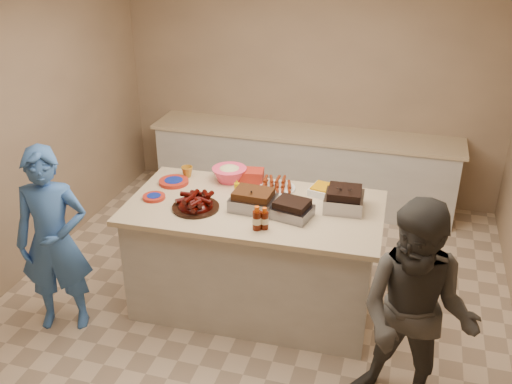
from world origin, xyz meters
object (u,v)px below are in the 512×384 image
(coleslaw_bowl, at_px, (230,181))
(guest_blue, at_px, (68,321))
(bbq_bottle_b, at_px, (265,229))
(mustard_bottle, at_px, (237,193))
(island, at_px, (254,303))
(bbq_bottle_a, at_px, (257,229))
(plastic_cup, at_px, (187,177))
(roasting_pan, at_px, (343,209))
(rib_platter, at_px, (196,208))

(coleslaw_bowl, bearing_deg, guest_blue, -136.02)
(bbq_bottle_b, bearing_deg, mustard_bottle, 126.62)
(coleslaw_bowl, bearing_deg, island, -48.85)
(bbq_bottle_a, bearing_deg, plastic_cup, 139.35)
(island, relative_size, coleslaw_bowl, 6.77)
(roasting_pan, distance_m, bbq_bottle_a, 0.79)
(coleslaw_bowl, height_order, plastic_cup, coleslaw_bowl)
(roasting_pan, bearing_deg, rib_platter, -167.57)
(bbq_bottle_b, distance_m, plastic_cup, 1.18)
(bbq_bottle_a, height_order, mustard_bottle, bbq_bottle_a)
(island, relative_size, guest_blue, 1.31)
(coleslaw_bowl, height_order, mustard_bottle, coleslaw_bowl)
(mustard_bottle, bearing_deg, coleslaw_bowl, 122.45)
(island, xyz_separation_m, bbq_bottle_a, (0.13, -0.38, 1.00))
(roasting_pan, xyz_separation_m, mustard_bottle, (-0.93, 0.03, -0.00))
(rib_platter, xyz_separation_m, bbq_bottle_b, (0.63, -0.17, -0.00))
(plastic_cup, bearing_deg, bbq_bottle_b, -37.95)
(mustard_bottle, bearing_deg, roasting_pan, -2.11)
(bbq_bottle_b, bearing_deg, coleslaw_bowl, 125.44)
(rib_platter, height_order, mustard_bottle, rib_platter)
(coleslaw_bowl, xyz_separation_m, mustard_bottle, (0.14, -0.22, 0.00))
(island, distance_m, roasting_pan, 1.24)
(guest_blue, bearing_deg, roasting_pan, 1.94)
(bbq_bottle_a, xyz_separation_m, mustard_bottle, (-0.34, 0.56, 0.00))
(mustard_bottle, distance_m, guest_blue, 1.83)
(guest_blue, bearing_deg, rib_platter, 7.29)
(roasting_pan, distance_m, guest_blue, 2.55)
(roasting_pan, bearing_deg, island, -171.84)
(bbq_bottle_b, height_order, mustard_bottle, bbq_bottle_b)
(bbq_bottle_a, distance_m, bbq_bottle_b, 0.06)
(rib_platter, xyz_separation_m, roasting_pan, (1.16, 0.33, 0.00))
(roasting_pan, height_order, guest_blue, roasting_pan)
(bbq_bottle_a, xyz_separation_m, plastic_cup, (-0.88, 0.76, 0.00))
(bbq_bottle_b, bearing_deg, plastic_cup, 142.05)
(coleslaw_bowl, distance_m, bbq_bottle_b, 0.92)
(island, distance_m, coleslaw_bowl, 1.13)
(bbq_bottle_a, xyz_separation_m, guest_blue, (-1.61, -0.31, -1.00))
(roasting_pan, relative_size, guest_blue, 0.19)
(coleslaw_bowl, bearing_deg, bbq_bottle_a, -58.29)
(rib_platter, distance_m, coleslaw_bowl, 0.59)
(plastic_cup, bearing_deg, bbq_bottle_a, -40.65)
(coleslaw_bowl, distance_m, bbq_bottle_a, 0.91)
(island, relative_size, rib_platter, 5.42)
(rib_platter, height_order, bbq_bottle_b, bbq_bottle_b)
(rib_platter, bearing_deg, bbq_bottle_a, -18.58)
(bbq_bottle_b, height_order, guest_blue, bbq_bottle_b)
(coleslaw_bowl, relative_size, bbq_bottle_a, 1.59)
(bbq_bottle_b, distance_m, guest_blue, 1.97)
(coleslaw_bowl, relative_size, mustard_bottle, 2.49)
(bbq_bottle_a, relative_size, mustard_bottle, 1.57)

